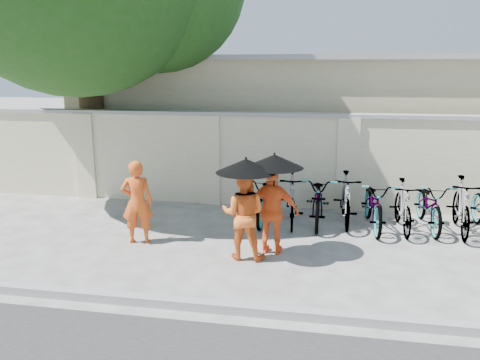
# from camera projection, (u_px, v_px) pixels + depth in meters

# --- Properties ---
(ground) EXTENTS (80.00, 80.00, 0.00)m
(ground) POSITION_uv_depth(u_px,v_px,m) (227.00, 258.00, 7.60)
(ground) COLOR #AEACA9
(kerb) EXTENTS (40.00, 0.16, 0.12)m
(kerb) POSITION_uv_depth(u_px,v_px,m) (200.00, 305.00, 5.96)
(kerb) COLOR gray
(kerb) RESTS_ON ground
(compound_wall) EXTENTS (20.00, 0.30, 2.00)m
(compound_wall) POSITION_uv_depth(u_px,v_px,m) (300.00, 162.00, 10.26)
(compound_wall) COLOR beige
(compound_wall) RESTS_ON ground
(building_behind) EXTENTS (14.00, 6.00, 3.20)m
(building_behind) POSITION_uv_depth(u_px,v_px,m) (342.00, 118.00, 13.60)
(building_behind) COLOR #C0B88F
(building_behind) RESTS_ON ground
(monk_left) EXTENTS (0.61, 0.47, 1.48)m
(monk_left) POSITION_uv_depth(u_px,v_px,m) (137.00, 202.00, 8.14)
(monk_left) COLOR #E75418
(monk_left) RESTS_ON ground
(monk_center) EXTENTS (0.74, 0.59, 1.48)m
(monk_center) POSITION_uv_depth(u_px,v_px,m) (244.00, 214.00, 7.46)
(monk_center) COLOR orange
(monk_center) RESTS_ON ground
(parasol_center) EXTENTS (0.95, 0.95, 0.81)m
(parasol_center) POSITION_uv_depth(u_px,v_px,m) (246.00, 166.00, 7.19)
(parasol_center) COLOR black
(parasol_center) RESTS_ON ground
(monk_right) EXTENTS (0.87, 0.41, 1.46)m
(monk_right) POSITION_uv_depth(u_px,v_px,m) (273.00, 211.00, 7.65)
(monk_right) COLOR orange
(monk_right) RESTS_ON ground
(parasol_right) EXTENTS (0.93, 0.93, 0.86)m
(parasol_right) POSITION_uv_depth(u_px,v_px,m) (274.00, 161.00, 7.37)
(parasol_right) COLOR black
(parasol_right) RESTS_ON ground
(bike_0) EXTENTS (0.70, 1.86, 0.97)m
(bike_0) POSITION_uv_depth(u_px,v_px,m) (266.00, 198.00, 9.37)
(bike_0) COLOR gray
(bike_0) RESTS_ON ground
(bike_1) EXTENTS (0.62, 1.75, 1.03)m
(bike_1) POSITION_uv_depth(u_px,v_px,m) (292.00, 198.00, 9.19)
(bike_1) COLOR gray
(bike_1) RESTS_ON ground
(bike_2) EXTENTS (0.66, 1.89, 0.99)m
(bike_2) POSITION_uv_depth(u_px,v_px,m) (319.00, 199.00, 9.23)
(bike_2) COLOR gray
(bike_2) RESTS_ON ground
(bike_3) EXTENTS (0.52, 1.71, 1.02)m
(bike_3) POSITION_uv_depth(u_px,v_px,m) (346.00, 199.00, 9.17)
(bike_3) COLOR gray
(bike_3) RESTS_ON ground
(bike_4) EXTENTS (0.73, 1.86, 0.96)m
(bike_4) POSITION_uv_depth(u_px,v_px,m) (374.00, 204.00, 8.93)
(bike_4) COLOR gray
(bike_4) RESTS_ON ground
(bike_5) EXTENTS (0.48, 1.61, 0.96)m
(bike_5) POSITION_uv_depth(u_px,v_px,m) (403.00, 206.00, 8.79)
(bike_5) COLOR gray
(bike_5) RESTS_ON ground
(bike_6) EXTENTS (0.68, 1.81, 0.94)m
(bike_6) POSITION_uv_depth(u_px,v_px,m) (430.00, 205.00, 8.91)
(bike_6) COLOR gray
(bike_6) RESTS_ON ground
(bike_7) EXTENTS (0.67, 1.77, 1.04)m
(bike_7) POSITION_uv_depth(u_px,v_px,m) (461.00, 206.00, 8.66)
(bike_7) COLOR gray
(bike_7) RESTS_ON ground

